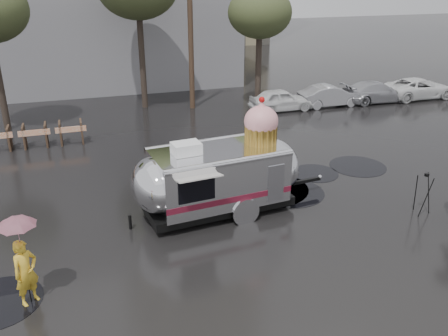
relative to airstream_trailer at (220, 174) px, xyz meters
name	(u,v)px	position (x,y,z in m)	size (l,w,h in m)	color
ground	(228,241)	(-0.36, -1.83, -1.29)	(120.00, 120.00, 0.00)	black
puddles	(266,190)	(1.98, 1.00, -1.29)	(14.71, 7.77, 0.01)	black
utility_pole	(190,22)	(2.14, 12.17, 3.33)	(1.60, 0.28, 9.00)	#473323
tree_right	(260,13)	(5.64, 11.17, 3.77)	(3.36, 3.36, 6.42)	#382D26
barricade_row	(35,135)	(-5.91, 8.13, -0.77)	(4.30, 0.80, 1.00)	#473323
parked_cars	(358,91)	(11.42, 10.17, -0.57)	(13.20, 1.90, 1.50)	silver
airstream_trailer	(220,174)	(0.00, 0.00, 0.00)	(6.81, 3.03, 3.68)	silver
person_left	(26,272)	(-5.58, -3.00, -0.47)	(0.59, 0.39, 1.64)	yellow
umbrella_pink	(18,231)	(-5.58, -3.00, 0.62)	(1.05, 1.05, 2.26)	#CB7F94
tripod	(424,190)	(6.02, -2.11, -0.49)	(0.54, 0.57, 1.39)	black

